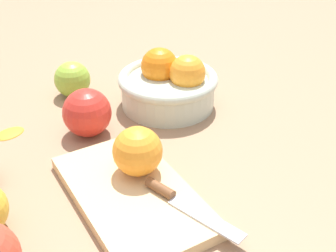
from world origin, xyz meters
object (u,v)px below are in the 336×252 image
at_px(apple_mid_left, 72,79).
at_px(apple_mid_left_2, 87,113).
at_px(orange_on_board, 138,151).
at_px(cutting_board, 134,194).
at_px(bowl, 169,84).
at_px(knife, 179,201).

xyz_separation_m(apple_mid_left, apple_mid_left_2, (0.15, 0.00, 0.01)).
xyz_separation_m(orange_on_board, apple_mid_left, (-0.30, -0.05, -0.02)).
height_order(cutting_board, apple_mid_left_2, apple_mid_left_2).
relative_size(cutting_board, orange_on_board, 3.58).
bearing_deg(apple_mid_left_2, bowl, 107.68).
bearing_deg(orange_on_board, apple_mid_left_2, -163.38).
bearing_deg(apple_mid_left, orange_on_board, 9.10).
xyz_separation_m(cutting_board, knife, (0.05, 0.05, 0.01)).
height_order(bowl, knife, bowl).
height_order(knife, apple_mid_left, apple_mid_left).
bearing_deg(orange_on_board, apple_mid_left, -170.90).
xyz_separation_m(orange_on_board, knife, (0.08, 0.03, -0.03)).
xyz_separation_m(cutting_board, apple_mid_left_2, (-0.19, -0.03, 0.03)).
bearing_deg(orange_on_board, bowl, 150.01).
distance_m(bowl, knife, 0.30).
distance_m(cutting_board, apple_mid_left, 0.34).
height_order(cutting_board, knife, knife).
bearing_deg(apple_mid_left, apple_mid_left_2, 1.05).
distance_m(bowl, apple_mid_left_2, 0.17).
distance_m(orange_on_board, knife, 0.09).
height_order(bowl, apple_mid_left, bowl).
xyz_separation_m(bowl, cutting_board, (0.24, -0.13, -0.03)).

